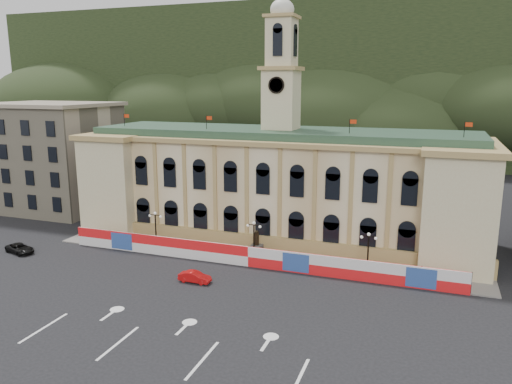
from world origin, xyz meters
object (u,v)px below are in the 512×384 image
(statue, at_px, (257,249))
(lamp_center, at_px, (254,238))
(red_sedan, at_px, (195,277))
(black_suv, at_px, (20,248))

(statue, relative_size, lamp_center, 0.72)
(lamp_center, xyz_separation_m, red_sedan, (-3.89, -8.67, -2.46))
(statue, xyz_separation_m, lamp_center, (0.00, -1.00, 1.89))
(lamp_center, relative_size, black_suv, 1.08)
(red_sedan, bearing_deg, statue, -21.32)
(red_sedan, bearing_deg, lamp_center, -23.57)
(black_suv, bearing_deg, lamp_center, -60.53)
(red_sedan, bearing_deg, black_suv, 88.18)
(lamp_center, relative_size, red_sedan, 1.38)
(black_suv, bearing_deg, statue, -58.75)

